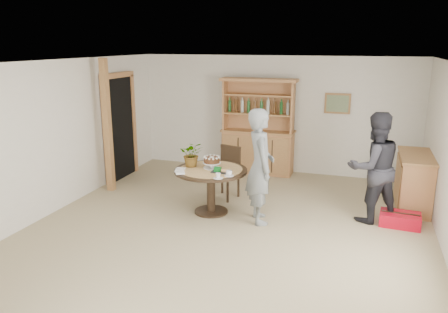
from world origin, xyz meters
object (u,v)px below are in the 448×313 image
sideboard (414,181)px  red_suitcase (400,219)px  hutch (258,141)px  dining_chair (227,169)px  dining_table (211,178)px  teen_boy (260,166)px  adult_person (374,168)px

sideboard → red_suitcase: 0.99m
hutch → sideboard: size_ratio=1.62×
hutch → dining_chair: (-0.16, -1.70, -0.15)m
sideboard → dining_table: 3.47m
sideboard → teen_boy: bearing=-149.7°
red_suitcase → hutch: bearing=146.7°
dining_table → teen_boy: 0.91m
dining_chair → sideboard: bearing=23.8°
dining_table → dining_chair: 0.83m
dining_chair → adult_person: bearing=7.6°
teen_boy → red_suitcase: size_ratio=2.89×
dining_chair → teen_boy: (0.83, -0.93, 0.37)m
teen_boy → dining_table: bearing=59.4°
dining_table → dining_chair: size_ratio=1.27×
dining_table → adult_person: size_ratio=0.68×
sideboard → teen_boy: (-2.37, -1.38, 0.43)m
dining_table → dining_chair: bearing=88.5°
adult_person → red_suitcase: 0.90m
hutch → teen_boy: 2.72m
dining_table → dining_chair: (0.02, 0.83, -0.07)m
hutch → red_suitcase: bearing=-37.3°
dining_table → adult_person: adult_person is taller
dining_table → red_suitcase: bearing=7.6°
adult_person → red_suitcase: (0.45, -0.07, -0.78)m
dining_chair → dining_table: bearing=-75.8°
sideboard → dining_table: bearing=-158.3°
dining_chair → hutch: bearing=100.3°
sideboard → adult_person: bearing=-130.3°
hutch → red_suitcase: 3.57m
sideboard → adult_person: (-0.69, -0.81, 0.41)m
sideboard → dining_chair: 3.23m
dining_table → adult_person: 2.59m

